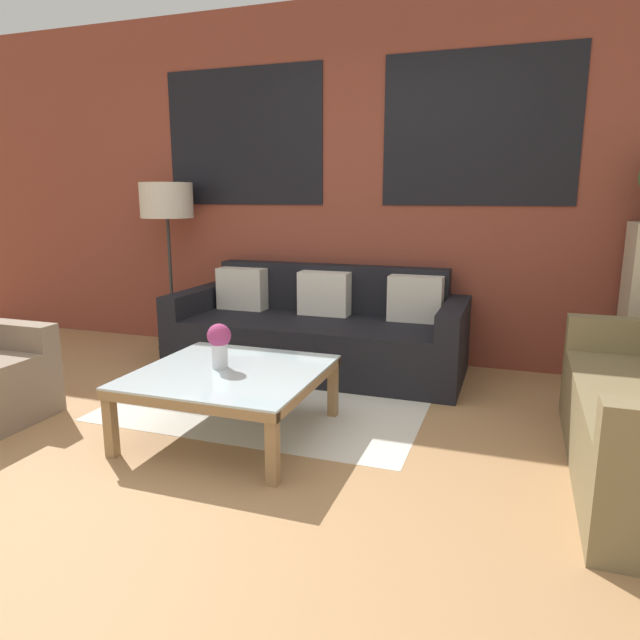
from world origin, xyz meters
TOP-DOWN VIEW (x-y plane):
  - ground_plane at (0.00, 0.00)m, footprint 16.00×16.00m
  - wall_back_brick at (0.00, 2.44)m, footprint 8.40×0.09m
  - rug at (-0.17, 1.20)m, footprint 1.98×1.47m
  - couch_dark at (-0.13, 1.95)m, footprint 2.22×0.88m
  - coffee_table at (-0.17, 0.60)m, footprint 0.98×0.98m
  - floor_lamp at (-1.54, 2.11)m, footprint 0.44×0.44m
  - flower_vase at (-0.25, 0.62)m, footprint 0.13×0.13m

SIDE VIEW (x-z plane):
  - ground_plane at x=0.00m, z-range 0.00..0.00m
  - rug at x=-0.17m, z-range 0.00..0.00m
  - couch_dark at x=-0.13m, z-range -0.11..0.67m
  - coffee_table at x=-0.17m, z-range 0.14..0.52m
  - flower_vase at x=-0.25m, z-range 0.40..0.65m
  - floor_lamp at x=-1.54m, z-range 0.53..1.96m
  - wall_back_brick at x=0.00m, z-range 0.01..2.81m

